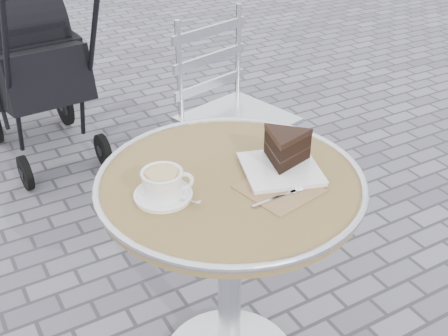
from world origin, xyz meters
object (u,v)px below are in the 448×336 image
cake_plate_set (284,152)px  baby_stroller (31,72)px  cafe_table (230,229)px  cappuccino_set (163,186)px  bistro_chair (222,94)px

cake_plate_set → baby_stroller: 1.85m
cafe_table → cappuccino_set: (-0.19, 0.01, 0.20)m
cake_plate_set → bistro_chair: bistro_chair is taller
cappuccino_set → cake_plate_set: (0.34, -0.03, 0.02)m
cappuccino_set → bistro_chair: 1.08m
cafe_table → bistro_chair: 0.96m
cappuccino_set → bistro_chair: size_ratio=0.18×
cappuccino_set → cake_plate_set: bearing=12.8°
cappuccino_set → cake_plate_set: size_ratio=0.54×
cafe_table → cake_plate_set: 0.26m
cafe_table → baby_stroller: baby_stroller is taller
baby_stroller → bistro_chair: bearing=-60.6°
cappuccino_set → cake_plate_set: 0.34m
cappuccino_set → baby_stroller: 1.79m
cake_plate_set → cafe_table: bearing=-170.3°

